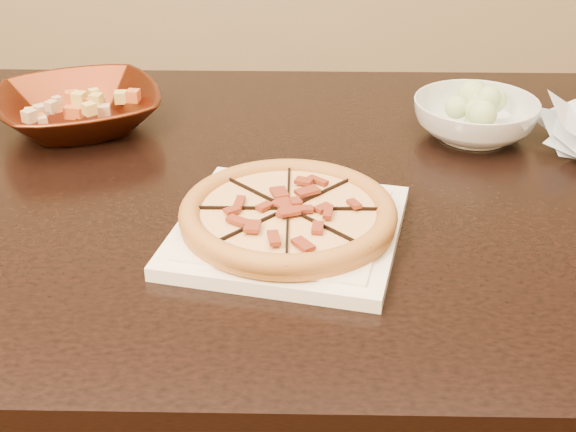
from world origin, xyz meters
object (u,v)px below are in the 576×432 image
salad_bowl (475,119)px  plate (288,229)px  bronze_bowl (79,110)px  dining_table (224,237)px  pizza (288,213)px

salad_bowl → plate: bearing=-132.4°
bronze_bowl → salad_bowl: bearing=-2.0°
dining_table → bronze_bowl: 0.33m
plate → salad_bowl: size_ratio=1.66×
dining_table → pizza: pizza is taller
dining_table → plate: 0.21m
bronze_bowl → salad_bowl: bronze_bowl is taller
pizza → bronze_bowl: 0.49m
pizza → bronze_bowl: (-0.35, 0.34, -0.00)m
pizza → salad_bowl: (0.29, 0.32, -0.00)m
dining_table → pizza: 0.22m
plate → salad_bowl: salad_bowl is taller
dining_table → bronze_bowl: bearing=143.1°
bronze_bowl → plate: bearing=-44.6°
plate → salad_bowl: (0.29, 0.32, 0.02)m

